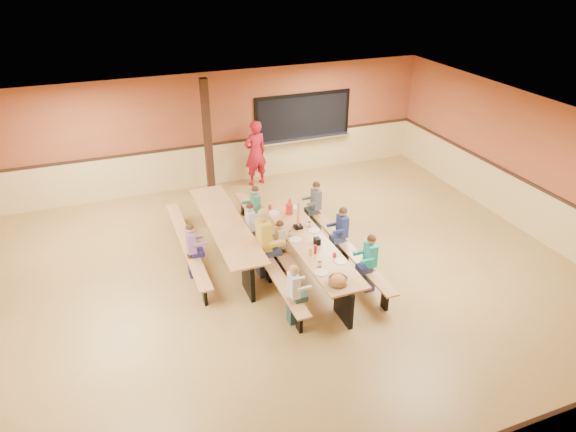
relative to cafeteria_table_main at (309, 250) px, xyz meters
name	(u,v)px	position (x,y,z in m)	size (l,w,h in m)	color
ground	(276,283)	(-0.73, -0.13, -0.53)	(12.00, 12.00, 0.00)	olive
room_envelope	(276,253)	(-0.73, -0.13, 0.16)	(12.04, 10.04, 3.02)	#9C4E2D
kitchen_pass_through	(303,120)	(1.87, 4.83, 0.96)	(2.78, 0.28, 1.38)	black
structural_post	(208,139)	(-0.93, 4.27, 0.97)	(0.18, 0.18, 3.00)	black
cafeteria_table_main	(309,250)	(0.00, 0.00, 0.00)	(1.91, 3.70, 0.74)	#BB804A
cafeteria_table_second	(226,231)	(-1.32, 1.30, 0.00)	(1.91, 3.70, 0.74)	#BB804A
seated_child_white_left	(294,295)	(-0.82, -1.30, 0.04)	(0.33, 0.27, 1.14)	silver
seated_adult_yellow	(264,243)	(-0.82, 0.26, 0.18)	(0.47, 0.39, 1.42)	gold
seated_child_grey_left	(251,228)	(-0.82, 1.14, 0.04)	(0.34, 0.27, 1.14)	#BBBBBB
seated_child_teal_right	(370,263)	(0.83, -0.93, 0.06)	(0.35, 0.29, 1.17)	#20AF9E
seated_child_navy_right	(342,234)	(0.83, 0.21, 0.06)	(0.35, 0.29, 1.17)	navy
seated_child_char_right	(316,207)	(0.83, 1.53, 0.06)	(0.35, 0.29, 1.18)	#555860
seated_child_purple_sec	(192,251)	(-2.14, 0.71, 0.04)	(0.33, 0.27, 1.14)	#885D93
seated_child_green_sec	(256,211)	(-0.49, 1.82, 0.06)	(0.35, 0.28, 1.16)	#3E7E60
seated_child_tan_sec	(280,246)	(-0.49, 0.27, 0.03)	(0.32, 0.26, 1.11)	#BEAC95
standing_woman	(255,153)	(0.34, 4.42, 0.36)	(0.65, 0.43, 1.78)	#A91323
punch_pitcher	(289,209)	(0.04, 1.15, 0.32)	(0.16, 0.16, 0.22)	red
chip_bowl	(338,280)	(-0.11, -1.50, 0.29)	(0.32, 0.32, 0.15)	orange
napkin_dispenser	(317,241)	(0.09, -0.19, 0.28)	(0.10, 0.14, 0.13)	black
condiment_mustard	(311,252)	(-0.19, -0.52, 0.30)	(0.06, 0.06, 0.17)	yellow
condiment_ketchup	(315,249)	(-0.07, -0.48, 0.30)	(0.06, 0.06, 0.17)	#B2140F
table_paddle	(298,222)	(-0.01, 0.51, 0.35)	(0.16, 0.16, 0.56)	black
place_settings	(309,238)	(0.00, 0.00, 0.27)	(0.65, 3.30, 0.11)	beige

